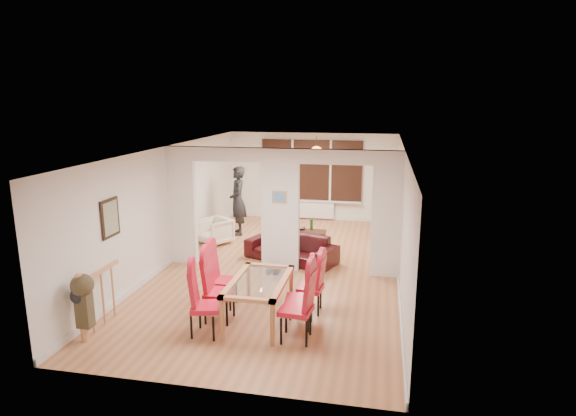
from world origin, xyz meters
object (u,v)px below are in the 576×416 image
(dining_chair_rc, at_px, (310,284))
(television, at_px, (377,226))
(dining_chair_rb, at_px, (299,295))
(bottle, at_px, (311,224))
(dining_chair_ra, at_px, (296,304))
(dining_chair_lb, at_px, (219,288))
(dining_chair_lc, at_px, (223,277))
(dining_chair_la, at_px, (206,302))
(person, at_px, (238,201))
(armchair, at_px, (215,231))
(dining_table, at_px, (259,301))
(bowl, at_px, (301,229))
(coffee_table, at_px, (308,235))
(sofa, at_px, (291,248))

(dining_chair_rc, xyz_separation_m, television, (1.05, 4.92, -0.24))
(dining_chair_rb, distance_m, bottle, 5.06)
(dining_chair_ra, bearing_deg, television, 86.34)
(dining_chair_lb, height_order, dining_chair_rc, dining_chair_lb)
(dining_chair_lc, bearing_deg, television, 62.92)
(dining_chair_la, bearing_deg, person, 88.31)
(dining_chair_rb, distance_m, armchair, 4.96)
(dining_table, height_order, bowl, dining_table)
(dining_chair_ra, distance_m, person, 6.04)
(dining_chair_la, bearing_deg, television, 53.92)
(dining_table, height_order, dining_chair_lb, dining_chair_lb)
(dining_chair_rc, bearing_deg, coffee_table, 106.46)
(dining_chair_lb, xyz_separation_m, dining_chair_lc, (-0.12, 0.55, -0.02))
(dining_chair_lb, distance_m, bowl, 5.09)
(dining_chair_ra, height_order, dining_chair_rb, dining_chair_ra)
(dining_chair_la, distance_m, sofa, 3.76)
(armchair, xyz_separation_m, bottle, (2.31, 0.98, 0.04))
(sofa, relative_size, person, 1.13)
(dining_chair_la, xyz_separation_m, dining_chair_ra, (1.40, 0.11, 0.04))
(bowl, bearing_deg, dining_chair_lc, -97.87)
(dining_chair_lb, xyz_separation_m, sofa, (0.60, 3.18, -0.26))
(dining_chair_rb, height_order, sofa, dining_chair_rb)
(dining_chair_ra, distance_m, television, 6.06)
(television, relative_size, bowl, 4.06)
(armchair, height_order, person, person)
(dining_chair_lc, relative_size, bottle, 3.53)
(dining_chair_ra, bearing_deg, dining_chair_rc, 93.53)
(sofa, xyz_separation_m, coffee_table, (0.11, 1.77, -0.20))
(person, bearing_deg, dining_chair_lb, -9.22)
(person, bearing_deg, bowl, 67.60)
(dining_chair_la, distance_m, television, 6.56)
(television, bearing_deg, dining_chair_rb, -171.51)
(dining_chair_lb, distance_m, bottle, 5.13)
(dining_chair_la, xyz_separation_m, dining_chair_lb, (0.04, 0.52, 0.02))
(dining_table, distance_m, coffee_table, 4.89)
(person, bearing_deg, dining_chair_la, -10.80)
(dining_chair_lc, bearing_deg, dining_chair_rc, 2.76)
(dining_table, height_order, dining_chair_lc, dining_chair_lc)
(dining_chair_rc, bearing_deg, television, 85.14)
(dining_chair_ra, xyz_separation_m, television, (1.11, 5.95, -0.31))
(dining_chair_ra, relative_size, coffee_table, 1.26)
(dining_table, bearing_deg, dining_chair_rc, 35.78)
(dining_chair_rc, relative_size, bowl, 4.39)
(dining_chair_lc, relative_size, television, 1.15)
(dining_chair_lb, xyz_separation_m, dining_chair_rb, (1.33, 0.04, -0.02))
(dining_chair_lb, relative_size, dining_chair_rb, 1.04)
(dining_chair_rc, xyz_separation_m, person, (-2.63, 4.42, 0.41))
(dining_table, relative_size, dining_chair_ra, 1.35)
(coffee_table, relative_size, bowl, 3.98)
(dining_table, xyz_separation_m, person, (-1.87, 4.97, 0.55))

